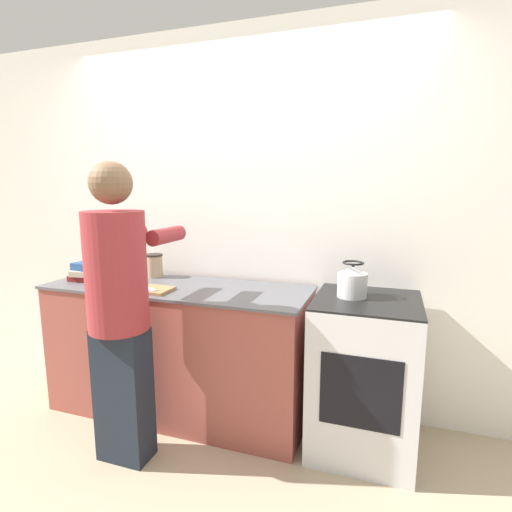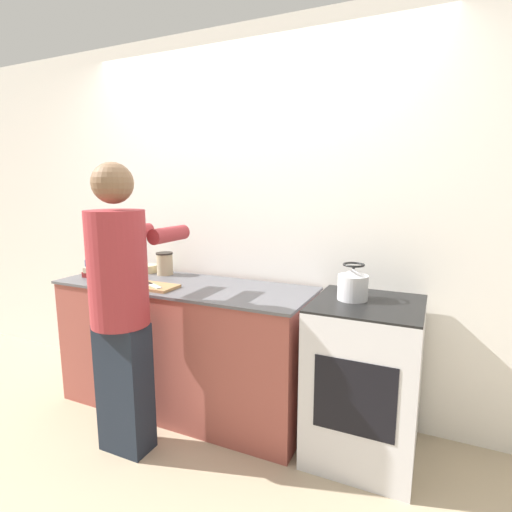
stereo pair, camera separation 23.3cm
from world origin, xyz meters
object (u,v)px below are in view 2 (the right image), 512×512
object	(u,v)px
person	(121,300)
knife	(152,285)
cutting_board	(154,287)
oven	(364,380)
kettle	(353,285)
bowl_prep	(147,269)
canister_jar	(165,264)

from	to	relation	value
person	knife	size ratio (longest dim) A/B	8.45
cutting_board	knife	bearing A→B (deg)	-140.62
knife	oven	bearing A→B (deg)	33.96
knife	kettle	distance (m)	1.27
oven	bowl_prep	bearing A→B (deg)	173.21
kettle	canister_jar	size ratio (longest dim) A/B	1.23
bowl_prep	oven	bearing A→B (deg)	-6.79
cutting_board	kettle	xyz separation A→B (m)	(1.24, 0.18, 0.10)
oven	canister_jar	xyz separation A→B (m)	(-1.51, 0.19, 0.52)
person	knife	distance (m)	0.36
oven	kettle	bearing A→B (deg)	168.57
knife	person	bearing A→B (deg)	-52.50
knife	bowl_prep	xyz separation A→B (m)	(-0.35, 0.37, 0.01)
bowl_prep	person	bearing A→B (deg)	-60.17
person	kettle	xyz separation A→B (m)	(1.18, 0.54, 0.09)
cutting_board	oven	bearing A→B (deg)	7.10
kettle	canister_jar	bearing A→B (deg)	173.12
kettle	canister_jar	xyz separation A→B (m)	(-1.43, 0.17, -0.03)
cutting_board	canister_jar	world-z (taller)	canister_jar
oven	cutting_board	distance (m)	1.41
bowl_prep	knife	bearing A→B (deg)	-47.00
person	canister_jar	distance (m)	0.76
cutting_board	canister_jar	bearing A→B (deg)	117.18
person	canister_jar	xyz separation A→B (m)	(-0.24, 0.72, 0.06)
oven	cutting_board	bearing A→B (deg)	-172.90
oven	knife	distance (m)	1.43
canister_jar	knife	bearing A→B (deg)	-64.38
cutting_board	kettle	world-z (taller)	kettle
canister_jar	cutting_board	bearing A→B (deg)	-62.82
knife	kettle	size ratio (longest dim) A/B	0.96
oven	kettle	distance (m)	0.55
person	bowl_prep	xyz separation A→B (m)	(-0.42, 0.73, 0.01)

